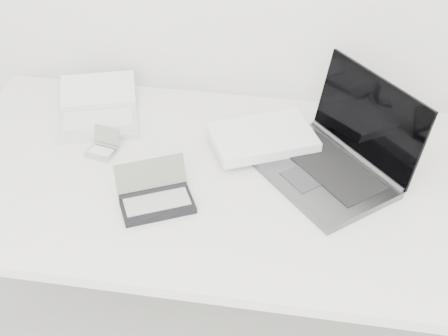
% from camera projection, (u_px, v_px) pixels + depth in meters
% --- Properties ---
extents(desk, '(1.60, 0.80, 0.73)m').
position_uv_depth(desk, '(237.00, 191.00, 1.67)').
color(desk, white).
rests_on(desk, ground).
extents(laptop_large, '(0.58, 0.47, 0.25)m').
position_uv_depth(laptop_large, '(308.00, 150.00, 1.67)').
color(laptop_large, '#595C5E').
rests_on(laptop_large, desk).
extents(netbook_open_white, '(0.30, 0.35, 0.06)m').
position_uv_depth(netbook_open_white, '(98.00, 114.00, 1.84)').
color(netbook_open_white, silver).
rests_on(netbook_open_white, desk).
extents(pda_silver, '(0.09, 0.09, 0.06)m').
position_uv_depth(pda_silver, '(103.00, 148.00, 1.72)').
color(pda_silver, '#BCBCC1').
rests_on(pda_silver, desk).
extents(palmtop_charcoal, '(0.22, 0.20, 0.10)m').
position_uv_depth(palmtop_charcoal, '(156.00, 198.00, 1.55)').
color(palmtop_charcoal, black).
rests_on(palmtop_charcoal, desk).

